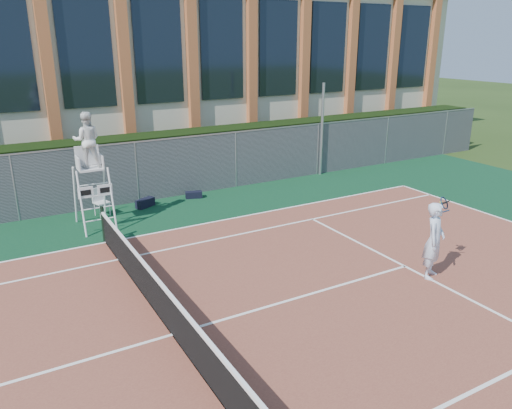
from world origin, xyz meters
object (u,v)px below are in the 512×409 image
steel_pole (322,130)px  plastic_chair (100,199)px  umpire_chair (87,143)px  tennis_player (434,240)px

steel_pole → plastic_chair: (-9.64, -0.65, -1.41)m
steel_pole → umpire_chair: 10.20m
steel_pole → plastic_chair: bearing=-176.1°
plastic_chair → tennis_player: (6.06, -8.77, 0.44)m
steel_pole → umpire_chair: steel_pole is taller
plastic_chair → tennis_player: bearing=-55.4°
steel_pole → tennis_player: steel_pole is taller
steel_pole → tennis_player: 10.13m
umpire_chair → tennis_player: size_ratio=1.90×
steel_pole → tennis_player: size_ratio=2.04×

